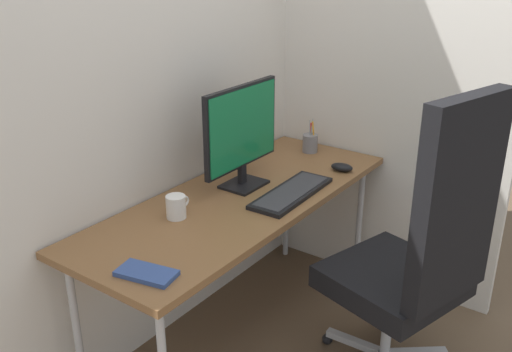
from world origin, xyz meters
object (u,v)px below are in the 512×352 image
at_px(office_chair, 421,250).
at_px(keyboard, 291,193).
at_px(notebook, 146,273).
at_px(coffee_mug, 176,207).
at_px(monitor, 242,131).
at_px(pen_holder, 310,143).
at_px(mouse, 342,167).

relative_size(office_chair, keyboard, 2.68).
height_order(keyboard, notebook, keyboard).
relative_size(office_chair, coffee_mug, 11.08).
bearing_deg(keyboard, monitor, 99.28).
bearing_deg(keyboard, coffee_mug, 150.69).
bearing_deg(pen_holder, notebook, -172.41).
distance_m(keyboard, pen_holder, 0.57).
bearing_deg(keyboard, pen_holder, 22.69).
relative_size(keyboard, mouse, 4.41).
bearing_deg(office_chair, pen_holder, 56.81).
xyz_separation_m(keyboard, pen_holder, (0.52, 0.22, 0.04)).
height_order(keyboard, coffee_mug, coffee_mug).
bearing_deg(pen_holder, coffee_mug, 177.92).
bearing_deg(office_chair, mouse, 54.89).
xyz_separation_m(mouse, notebook, (-1.20, 0.08, -0.01)).
distance_m(keyboard, notebook, 0.83).
relative_size(pen_holder, notebook, 0.89).
height_order(office_chair, coffee_mug, office_chair).
bearing_deg(monitor, office_chair, -87.92).
bearing_deg(office_chair, keyboard, 89.16).
bearing_deg(coffee_mug, pen_holder, -2.08).
xyz_separation_m(notebook, coffee_mug, (0.37, 0.21, 0.04)).
bearing_deg(keyboard, office_chair, -90.84).
bearing_deg(notebook, monitor, 2.06).
relative_size(keyboard, pen_holder, 2.67).
distance_m(office_chair, pen_holder, 0.98).
bearing_deg(mouse, coffee_mug, 150.57).
distance_m(keyboard, mouse, 0.38).
distance_m(office_chair, keyboard, 0.60).
bearing_deg(coffee_mug, mouse, -19.89).
height_order(office_chair, notebook, office_chair).
xyz_separation_m(office_chair, mouse, (0.38, 0.55, 0.09)).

